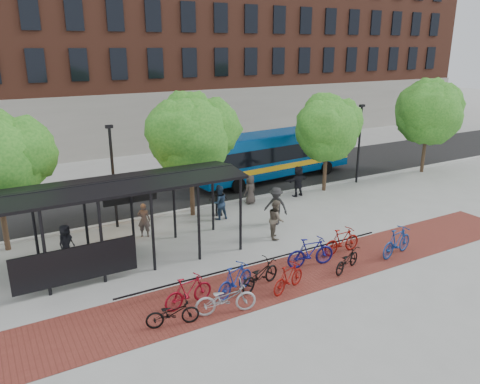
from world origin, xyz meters
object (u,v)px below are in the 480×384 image
bike_4 (260,275)px  pedestrian_4 (218,200)px  tree_b (191,132)px  pedestrian_2 (219,203)px  pedestrian_1 (144,220)px  pedestrian_9 (276,206)px  bike_1 (188,291)px  pedestrian_5 (298,181)px  bike_0 (173,313)px  bike_9 (342,241)px  pedestrian_6 (250,190)px  bus_shelter (112,195)px  bike_8 (347,260)px  tree_d (429,109)px  pedestrian_0 (66,242)px  bike_5 (288,278)px  bike_2 (226,298)px  bike_3 (235,280)px  bus (273,153)px  tree_c (328,126)px  lamp_post_right (359,142)px  bike_11 (397,242)px  lamp_post_left (113,174)px  pedestrian_8 (276,219)px  bike_7 (311,252)px

bike_4 → pedestrian_4: bearing=-34.0°
tree_b → pedestrian_2: size_ratio=3.62×
pedestrian_1 → pedestrian_9: (6.31, -1.74, 0.14)m
bike_1 → pedestrian_5: bearing=-60.7°
bike_0 → bike_9: 8.61m
pedestrian_6 → bus_shelter: bearing=9.4°
bike_8 → pedestrian_2: 7.97m
bike_9 → tree_d: bearing=-63.0°
pedestrian_6 → pedestrian_0: bearing=-1.1°
bike_5 → bike_8: (3.00, 0.17, -0.07)m
pedestrian_4 → pedestrian_9: (1.92, -2.61, 0.13)m
bike_0 → bike_2: 1.85m
tree_d → bike_3: size_ratio=3.36×
bus → pedestrian_6: bus is taller
tree_c → tree_d: (9.01, 0.00, 0.42)m
lamp_post_right → pedestrian_2: (-11.04, -1.57, -1.85)m
bike_2 → pedestrian_5: bearing=-32.2°
bus → bike_9: bearing=-114.5°
bike_5 → pedestrian_9: (3.39, 5.87, 0.44)m
tree_c → bike_1: tree_c is taller
pedestrian_1 → bike_0: bearing=109.5°
bike_0 → bike_4: bike_4 is taller
bike_8 → pedestrian_4: 8.46m
bike_3 → pedestrian_5: 12.26m
bike_3 → pedestrian_9: size_ratio=1.01×
bike_11 → pedestrian_2: bearing=18.8°
bus_shelter → bike_11: 12.12m
pedestrian_0 → pedestrian_6: (10.55, 2.49, 0.04)m
tree_b → tree_d: (18.00, 0.00, 0.01)m
bus_shelter → tree_c: size_ratio=1.79×
pedestrian_4 → pedestrian_9: bearing=-32.1°
lamp_post_left → pedestrian_6: lamp_post_left is taller
tree_d → pedestrian_4: (-16.92, -0.77, -3.63)m
bike_8 → pedestrian_2: (-1.75, 7.76, 0.43)m
tree_d → lamp_post_left: bearing=179.4°
bike_4 → pedestrian_8: bearing=-58.9°
pedestrian_9 → bus_shelter: bearing=-117.7°
lamp_post_left → pedestrian_8: (6.12, -5.10, -1.82)m
bike_8 → bike_11: size_ratio=0.84×
bike_4 → tree_d: bearing=-83.9°
bike_5 → pedestrian_8: bearing=-47.2°
pedestrian_5 → pedestrian_9: (-3.76, -3.19, 0.04)m
bus → bike_4: 15.12m
bike_2 → bike_8: bearing=-71.7°
tree_d → bike_2: bearing=-155.9°
pedestrian_9 → bike_3: bearing=-76.5°
pedestrian_4 → bike_8: bearing=-58.1°
bike_5 → lamp_post_left: bearing=2.9°
bike_3 → pedestrian_0: size_ratio=1.24×
bus → bike_7: bearing=-122.0°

